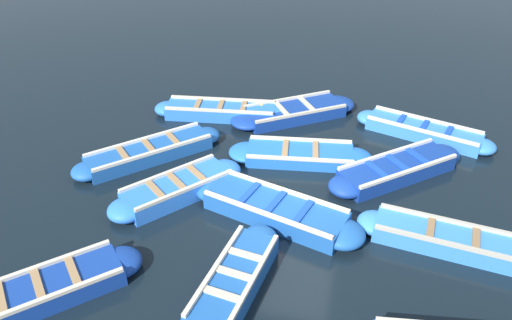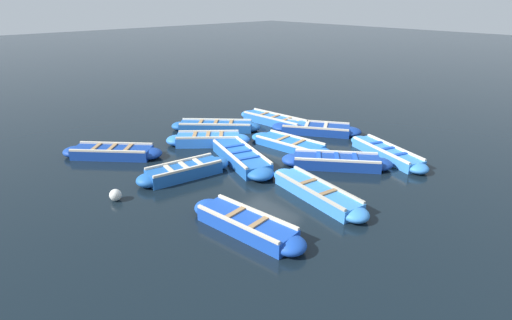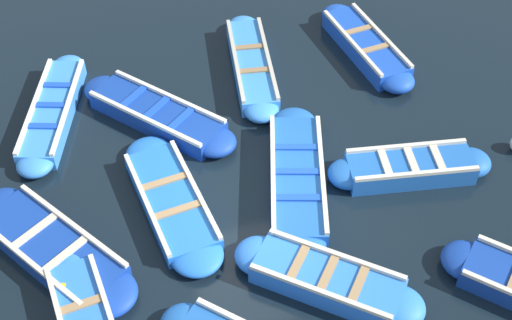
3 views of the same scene
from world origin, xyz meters
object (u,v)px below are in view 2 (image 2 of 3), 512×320
boat_bow_out (290,144)px  boat_drifting (336,162)px  boat_outer_left (241,157)px  boat_near_quay (208,140)px  buoy_yellow_far (298,125)px  boat_broadside (246,225)px  boat_outer_right (275,120)px  buoy_orange_near (115,195)px  boat_mid_row (316,129)px  boat_stern_in (216,126)px  boat_far_corner (112,152)px  boat_inner_gap (317,193)px  boat_end_of_row (387,153)px  boat_alongside (184,171)px

boat_bow_out → boat_drifting: size_ratio=1.09×
boat_outer_left → boat_near_quay: bearing=-96.1°
boat_bow_out → buoy_yellow_far: (-2.02, -1.42, 0.03)m
boat_outer_left → boat_broadside: size_ratio=1.14×
boat_outer_right → boat_near_quay: 3.77m
buoy_orange_near → boat_broadside: bearing=114.1°
boat_outer_right → boat_mid_row: size_ratio=1.07×
boat_stern_in → boat_far_corner: (4.60, -0.04, 0.00)m
boat_near_quay → boat_stern_in: bearing=-136.8°
boat_near_quay → boat_mid_row: 4.62m
boat_outer_left → boat_inner_gap: 3.48m
boat_end_of_row → boat_bow_out: boat_end_of_row is taller
boat_far_corner → boat_outer_right: bearing=170.8°
boat_inner_gap → boat_drifting: bearing=-155.9°
boat_end_of_row → buoy_orange_near: boat_end_of_row is taller
boat_far_corner → buoy_orange_near: size_ratio=9.28×
boat_inner_gap → boat_outer_left: bearing=-92.2°
boat_drifting → boat_stern_in: bearing=-84.4°
boat_stern_in → boat_broadside: 8.11m
boat_far_corner → boat_end_of_row: 9.80m
boat_mid_row → boat_broadside: bearing=27.5°
boat_end_of_row → boat_mid_row: bearing=-95.1°
boat_outer_left → boat_drifting: 3.25m
boat_stern_in → buoy_yellow_far: bearing=141.6°
boat_alongside → buoy_yellow_far: bearing=-171.6°
boat_broadside → boat_near_quay: 6.40m
boat_bow_out → boat_far_corner: bearing=-34.3°
boat_end_of_row → buoy_orange_near: bearing=-22.0°
boat_alongside → boat_stern_in: bearing=-139.2°
boat_near_quay → boat_bow_out: 3.17m
boat_stern_in → buoy_yellow_far: 3.55m
boat_outer_left → boat_broadside: 4.39m
boat_near_quay → boat_mid_row: size_ratio=0.82×
boat_bow_out → boat_end_of_row: bearing=121.4°
boat_outer_left → boat_far_corner: bearing=-48.8°
boat_stern_in → buoy_orange_near: size_ratio=9.47×
boat_alongside → boat_drifting: 5.06m
boat_broadside → boat_far_corner: (0.30, -6.92, -0.01)m
buoy_orange_near → buoy_yellow_far: size_ratio=0.97×
boat_stern_in → boat_broadside: size_ratio=0.93×
boat_broadside → boat_drifting: size_ratio=1.04×
boat_far_corner → buoy_yellow_far: size_ratio=8.97×
boat_inner_gap → boat_end_of_row: size_ratio=1.01×
boat_near_quay → boat_inner_gap: bearing=86.3°
boat_outer_right → boat_end_of_row: boat_outer_right is taller
boat_stern_in → boat_far_corner: size_ratio=1.02×
boat_outer_right → boat_drifting: boat_drifting is taller
boat_inner_gap → buoy_orange_near: boat_inner_gap is taller
boat_far_corner → buoy_orange_near: (1.35, 3.22, -0.01)m
boat_end_of_row → boat_near_quay: boat_near_quay is taller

